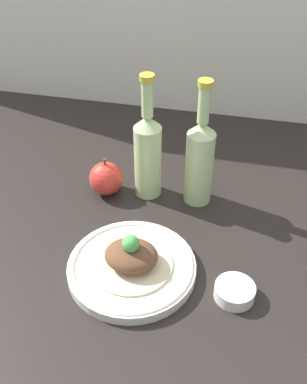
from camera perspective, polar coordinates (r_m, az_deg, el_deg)
name	(u,v)px	position (r cm, az deg, el deg)	size (l,w,h in cm)	color
ground_plane	(148,233)	(96.25, -0.74, -5.28)	(180.00, 110.00, 4.00)	black
plate	(131,267)	(85.36, -2.92, -9.46)	(24.14, 24.14, 2.37)	silver
plated_food	(130,256)	(83.25, -2.98, -8.13)	(15.38, 15.38, 7.00)	beige
cider_bottle_left	(148,152)	(97.44, -0.74, 5.07)	(6.04, 6.04, 28.71)	#B7D18E
cider_bottle_right	(200,159)	(95.84, 5.90, 4.22)	(6.04, 6.04, 28.71)	#B7D18E
apple	(106,178)	(102.05, -6.04, 1.73)	(7.68, 7.68, 9.15)	red
dipping_bowl	(235,292)	(82.65, 10.25, -12.34)	(7.26, 7.26, 2.61)	silver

